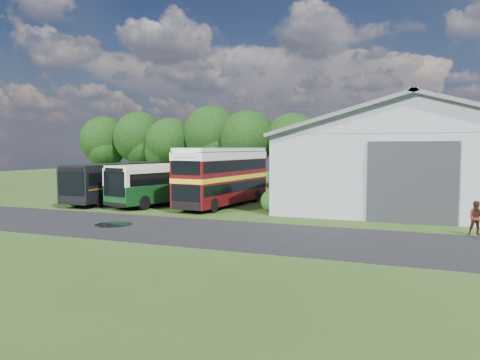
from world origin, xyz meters
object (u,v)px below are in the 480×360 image
at_px(storage_shed, 416,153).
at_px(bus_dark_single, 119,181).
at_px(bus_maroon_double, 223,177).
at_px(visitor_b, 477,219).
at_px(bus_green_single, 173,182).

relative_size(storage_shed, bus_dark_single, 2.09).
bearing_deg(bus_maroon_double, visitor_b, -15.12).
distance_m(bus_green_single, visitor_b, 22.89).
xyz_separation_m(bus_green_single, visitor_b, (21.91, -6.59, -0.84)).
bearing_deg(visitor_b, bus_green_single, 162.46).
distance_m(bus_maroon_double, bus_dark_single, 9.77).
xyz_separation_m(storage_shed, visitor_b, (3.34, -14.79, -3.26)).
height_order(bus_maroon_double, bus_dark_single, bus_maroon_double).
bearing_deg(bus_green_single, bus_maroon_double, 15.43).
height_order(storage_shed, bus_maroon_double, storage_shed).
distance_m(storage_shed, bus_maroon_double, 16.38).
bearing_deg(storage_shed, bus_dark_single, -160.42).
relative_size(bus_green_single, bus_dark_single, 1.03).
xyz_separation_m(storage_shed, bus_maroon_double, (-14.03, -8.24, -1.88)).
bearing_deg(bus_maroon_double, storage_shed, 35.96).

